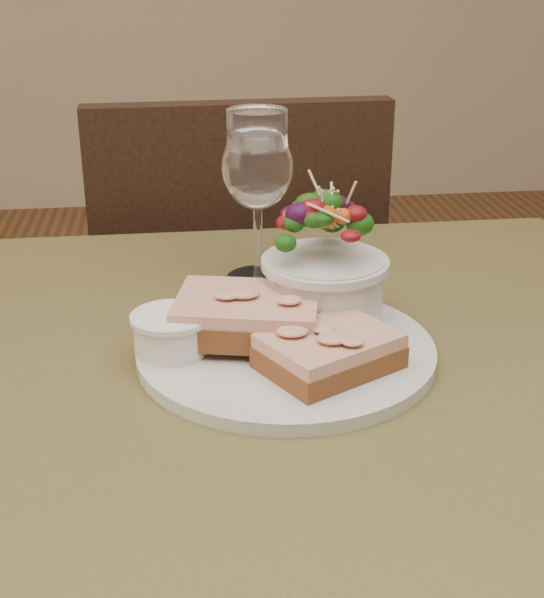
{
  "coord_description": "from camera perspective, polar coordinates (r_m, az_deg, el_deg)",
  "views": [
    {
      "loc": [
        -0.1,
        -0.63,
        1.1
      ],
      "look_at": [
        -0.01,
        0.03,
        0.81
      ],
      "focal_mm": 50.0,
      "sensor_mm": 36.0,
      "label": 1
    }
  ],
  "objects": [
    {
      "name": "sandwich_front",
      "position": [
        0.71,
        3.94,
        -3.58
      ],
      "size": [
        0.14,
        0.12,
        0.03
      ],
      "rotation": [
        0.0,
        0.0,
        0.5
      ],
      "color": "#4F2A15",
      "rests_on": "dinner_plate"
    },
    {
      "name": "chair_far",
      "position": [
        1.52,
        -2.67,
        -8.55
      ],
      "size": [
        0.43,
        0.43,
        0.9
      ],
      "rotation": [
        0.0,
        0.0,
        3.17
      ],
      "color": "black",
      "rests_on": "ground"
    },
    {
      "name": "cafe_table",
      "position": [
        0.78,
        1.32,
        -11.8
      ],
      "size": [
        0.8,
        0.8,
        0.75
      ],
      "color": "#46401E",
      "rests_on": "ground"
    },
    {
      "name": "sandwich_back",
      "position": [
        0.75,
        -1.69,
        -1.09
      ],
      "size": [
        0.15,
        0.12,
        0.03
      ],
      "rotation": [
        0.0,
        0.0,
        -0.22
      ],
      "color": "#4F2A15",
      "rests_on": "dinner_plate"
    },
    {
      "name": "salad_bowl",
      "position": [
        0.79,
        3.67,
        2.68
      ],
      "size": [
        0.11,
        0.11,
        0.13
      ],
      "color": "silver",
      "rests_on": "dinner_plate"
    },
    {
      "name": "ramekin",
      "position": [
        0.74,
        -6.93,
        -2.2
      ],
      "size": [
        0.07,
        0.07,
        0.04
      ],
      "color": "white",
      "rests_on": "dinner_plate"
    },
    {
      "name": "wine_glass",
      "position": [
        0.89,
        -1.0,
        8.69
      ],
      "size": [
        0.08,
        0.08,
        0.18
      ],
      "color": "white",
      "rests_on": "cafe_table"
    },
    {
      "name": "garnish",
      "position": [
        0.81,
        -5.24,
        -0.65
      ],
      "size": [
        0.05,
        0.04,
        0.02
      ],
      "color": "#0F3409",
      "rests_on": "dinner_plate"
    },
    {
      "name": "dinner_plate",
      "position": [
        0.76,
        0.95,
        -3.53
      ],
      "size": [
        0.27,
        0.27,
        0.01
      ],
      "primitive_type": "cylinder",
      "color": "silver",
      "rests_on": "cafe_table"
    }
  ]
}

